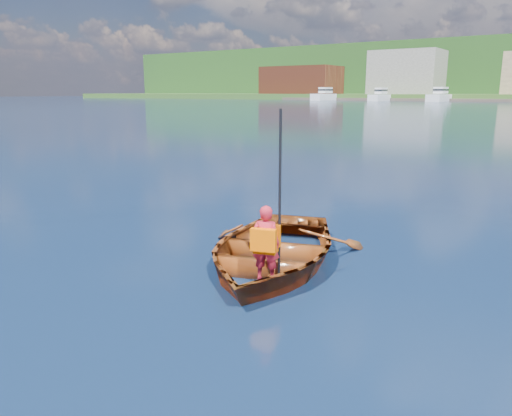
# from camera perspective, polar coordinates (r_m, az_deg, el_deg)

# --- Properties ---
(ground) EXTENTS (600.00, 600.00, 0.00)m
(ground) POSITION_cam_1_polar(r_m,az_deg,el_deg) (7.48, -5.47, -7.17)
(ground) COLOR #0E1E3F
(ground) RESTS_ON ground
(rowboat) EXTENTS (3.71, 4.39, 0.78)m
(rowboat) POSITION_cam_1_polar(r_m,az_deg,el_deg) (7.64, 1.74, -4.79)
(rowboat) COLOR brown
(rowboat) RESTS_ON ground
(child_paddler) EXTENTS (0.44, 0.43, 2.28)m
(child_paddler) POSITION_cam_1_polar(r_m,az_deg,el_deg) (6.66, 1.16, -3.86)
(child_paddler) COLOR red
(child_paddler) RESTS_ON ground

